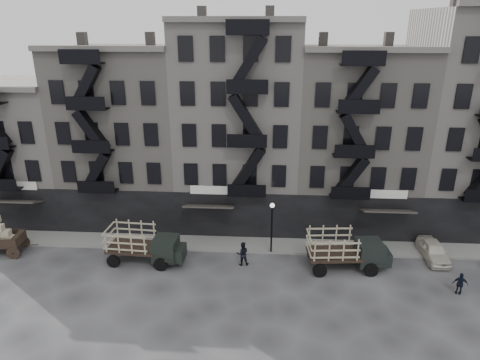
# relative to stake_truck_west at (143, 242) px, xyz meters

# --- Properties ---
(ground) EXTENTS (140.00, 140.00, 0.00)m
(ground) POSITION_rel_stake_truck_west_xyz_m (6.54, -0.83, -1.64)
(ground) COLOR #38383A
(ground) RESTS_ON ground
(sidewalk) EXTENTS (55.00, 2.50, 0.15)m
(sidewalk) POSITION_rel_stake_truck_west_xyz_m (6.54, 2.92, -1.56)
(sidewalk) COLOR slate
(sidewalk) RESTS_ON ground
(building_west) EXTENTS (10.00, 11.35, 13.20)m
(building_west) POSITION_rel_stake_truck_west_xyz_m (-13.46, 9.00, 4.36)
(building_west) COLOR #A9A39C
(building_west) RESTS_ON ground
(building_midwest) EXTENTS (10.00, 11.35, 16.20)m
(building_midwest) POSITION_rel_stake_truck_west_xyz_m (-3.46, 9.00, 5.86)
(building_midwest) COLOR gray
(building_midwest) RESTS_ON ground
(building_center) EXTENTS (10.00, 11.35, 18.20)m
(building_center) POSITION_rel_stake_truck_west_xyz_m (6.54, 9.00, 6.86)
(building_center) COLOR #A9A39C
(building_center) RESTS_ON ground
(building_mideast) EXTENTS (10.00, 11.35, 16.20)m
(building_mideast) POSITION_rel_stake_truck_west_xyz_m (16.54, 9.00, 5.86)
(building_mideast) COLOR gray
(building_mideast) RESTS_ON ground
(building_east) EXTENTS (10.00, 11.35, 19.20)m
(building_east) POSITION_rel_stake_truck_west_xyz_m (26.54, 9.00, 7.36)
(building_east) COLOR #A9A39C
(building_east) RESTS_ON ground
(lamp_post) EXTENTS (0.36, 0.36, 4.28)m
(lamp_post) POSITION_rel_stake_truck_west_xyz_m (9.54, 1.77, 1.14)
(lamp_post) COLOR black
(lamp_post) RESTS_ON ground
(stake_truck_west) EXTENTS (5.86, 2.70, 2.87)m
(stake_truck_west) POSITION_rel_stake_truck_west_xyz_m (0.00, 0.00, 0.00)
(stake_truck_west) COLOR black
(stake_truck_west) RESTS_ON ground
(stake_truck_east) EXTENTS (6.06, 2.86, 2.96)m
(stake_truck_east) POSITION_rel_stake_truck_west_xyz_m (14.93, -0.01, 0.05)
(stake_truck_east) COLOR black
(stake_truck_east) RESTS_ON ground
(car_east) EXTENTS (1.66, 4.03, 1.36)m
(car_east) POSITION_rel_stake_truck_west_xyz_m (21.89, 1.77, -0.96)
(car_east) COLOR beige
(car_east) RESTS_ON ground
(pedestrian_mid) EXTENTS (1.01, 0.85, 1.87)m
(pedestrian_mid) POSITION_rel_stake_truck_west_xyz_m (7.41, -0.02, -0.70)
(pedestrian_mid) COLOR black
(pedestrian_mid) RESTS_ON ground
(policeman) EXTENTS (1.00, 0.60, 1.59)m
(policeman) POSITION_rel_stake_truck_west_xyz_m (22.02, -2.76, -0.84)
(policeman) COLOR black
(policeman) RESTS_ON ground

